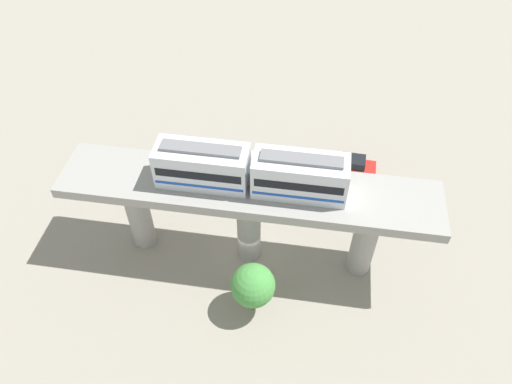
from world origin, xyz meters
name	(u,v)px	position (x,y,z in m)	size (l,w,h in m)	color
ground_plane	(249,253)	(0.00, 0.00, 0.00)	(120.00, 120.00, 0.00)	gray
viaduct	(248,205)	(0.00, 0.00, 6.18)	(5.20, 28.00, 8.28)	#999691
train	(251,171)	(0.00, -0.19, 9.81)	(2.64, 13.55, 3.24)	silver
parked_car_red	(353,166)	(11.24, -8.49, 0.74)	(1.98, 4.28, 1.76)	red
parked_car_silver	(232,155)	(11.05, 3.59, 0.74)	(2.15, 4.34, 1.76)	#B2B5BA
tree_near_viaduct	(253,286)	(-5.07, -1.13, 3.13)	(3.30, 3.30, 4.80)	brown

